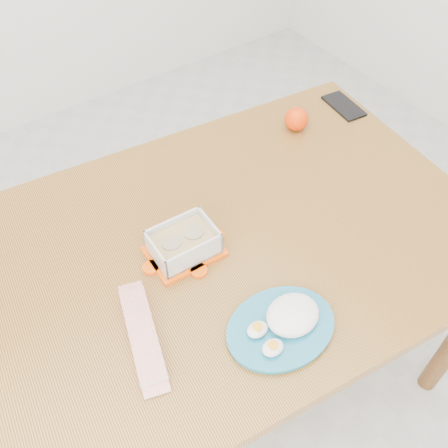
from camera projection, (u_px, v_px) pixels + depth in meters
ground at (231, 337)px, 1.92m from camera, size 3.50×3.50×0.00m
dining_table at (224, 260)px, 1.33m from camera, size 1.45×1.05×0.75m
food_container at (184, 243)px, 1.21m from camera, size 0.18×0.14×0.08m
orange_fruit at (296, 119)px, 1.54m from camera, size 0.07×0.07×0.07m
rice_plate at (285, 322)px, 1.09m from camera, size 0.27×0.27×0.07m
candy_bar at (142, 334)px, 1.08m from camera, size 0.12×0.24×0.02m
smartphone at (344, 106)px, 1.64m from camera, size 0.09×0.16×0.01m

